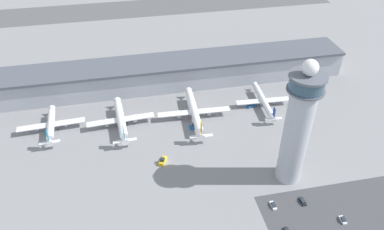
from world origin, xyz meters
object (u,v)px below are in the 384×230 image
(service_truck_baggage, at_px, (195,126))
(car_green_van, at_px, (343,220))
(service_truck_fuel, at_px, (252,105))
(service_truck_catering, at_px, (163,161))
(airplane_gate_delta, at_px, (263,101))
(car_yellow_taxi, at_px, (273,205))
(airplane_gate_bravo, at_px, (121,120))
(airplane_gate_charlie, at_px, (194,112))
(car_red_hatchback, at_px, (303,201))
(control_tower, at_px, (298,126))
(airplane_gate_alpha, at_px, (51,125))

(service_truck_baggage, height_order, car_green_van, service_truck_baggage)
(service_truck_fuel, bearing_deg, car_green_van, -83.21)
(service_truck_catering, height_order, service_truck_baggage, service_truck_baggage)
(airplane_gate_delta, xyz_separation_m, car_yellow_taxi, (-21.64, -71.60, -3.20))
(airplane_gate_bravo, height_order, service_truck_fuel, airplane_gate_bravo)
(service_truck_catering, bearing_deg, airplane_gate_bravo, 119.08)
(airplane_gate_charlie, bearing_deg, car_red_hatchback, -63.77)
(control_tower, bearing_deg, car_green_van, -66.73)
(car_green_van, xyz_separation_m, car_yellow_taxi, (-25.27, 12.92, -0.08))
(car_green_van, relative_size, car_red_hatchback, 0.92)
(airplane_gate_charlie, xyz_separation_m, service_truck_baggage, (-1.15, -8.46, -3.42))
(airplane_gate_alpha, distance_m, airplane_gate_charlie, 77.20)
(control_tower, xyz_separation_m, airplane_gate_bravo, (-73.72, 53.34, -25.43))
(car_yellow_taxi, bearing_deg, airplane_gate_bravo, 131.37)
(car_red_hatchback, distance_m, car_yellow_taxi, 13.29)
(control_tower, distance_m, airplane_gate_charlie, 66.96)
(airplane_gate_alpha, relative_size, service_truck_catering, 5.76)
(airplane_gate_alpha, distance_m, airplane_gate_bravo, 36.86)
(airplane_gate_bravo, distance_m, car_green_van, 118.79)
(control_tower, height_order, airplane_gate_delta, control_tower)
(car_green_van, bearing_deg, car_yellow_taxi, 152.93)
(airplane_gate_charlie, bearing_deg, service_truck_baggage, -97.76)
(airplane_gate_charlie, xyz_separation_m, car_green_van, (45.61, -80.75, -3.90))
(airplane_gate_bravo, xyz_separation_m, service_truck_baggage, (39.22, -9.58, -3.35))
(airplane_gate_alpha, distance_m, service_truck_baggage, 77.07)
(car_red_hatchback, xyz_separation_m, car_yellow_taxi, (-13.28, 0.41, 0.01))
(service_truck_baggage, bearing_deg, car_red_hatchback, -59.81)
(airplane_gate_bravo, distance_m, service_truck_fuel, 75.97)
(airplane_gate_bravo, relative_size, airplane_gate_charlie, 0.86)
(airplane_gate_delta, relative_size, car_yellow_taxi, 7.89)
(control_tower, distance_m, airplane_gate_delta, 62.40)
(service_truck_baggage, height_order, car_yellow_taxi, service_truck_baggage)
(airplane_gate_alpha, bearing_deg, airplane_gate_bravo, -5.17)
(service_truck_catering, bearing_deg, car_yellow_taxi, -40.41)
(service_truck_fuel, distance_m, car_yellow_taxi, 74.08)
(airplane_gate_alpha, relative_size, airplane_gate_delta, 0.93)
(service_truck_fuel, height_order, car_green_van, service_truck_fuel)
(service_truck_fuel, bearing_deg, airplane_gate_delta, -8.04)
(airplane_gate_delta, distance_m, car_yellow_taxi, 74.87)
(airplane_gate_delta, height_order, service_truck_catering, airplane_gate_delta)
(airplane_gate_bravo, relative_size, service_truck_catering, 6.40)
(airplane_gate_bravo, xyz_separation_m, car_green_van, (85.98, -81.87, -3.83))
(service_truck_catering, relative_size, car_green_van, 1.43)
(airplane_gate_bravo, height_order, airplane_gate_charlie, airplane_gate_charlie)
(airplane_gate_charlie, bearing_deg, car_yellow_taxi, -73.30)
(airplane_gate_charlie, height_order, service_truck_baggage, airplane_gate_charlie)
(service_truck_baggage, distance_m, car_red_hatchback, 69.17)
(car_green_van, height_order, car_red_hatchback, car_green_van)
(airplane_gate_charlie, height_order, car_red_hatchback, airplane_gate_charlie)
(service_truck_fuel, xyz_separation_m, service_truck_baggage, (-36.59, -13.15, 0.08))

